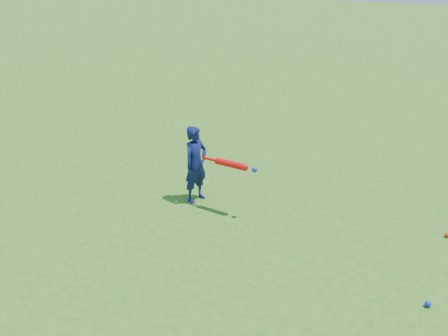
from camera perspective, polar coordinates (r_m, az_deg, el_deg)
name	(u,v)px	position (r m, az deg, el deg)	size (l,w,h in m)	color
ground	(231,210)	(7.39, 0.83, -4.77)	(80.00, 80.00, 0.00)	#2C6518
child	(196,164)	(7.46, -3.24, 0.43)	(0.43, 0.28, 1.18)	#0F1647
ground_ball_red	(447,235)	(7.31, 24.15, -7.00)	(0.07, 0.07, 0.07)	red
ground_ball_blue	(428,304)	(5.90, 22.27, -14.19)	(0.07, 0.07, 0.07)	#0C24D5
bat_swing	(233,165)	(7.00, 1.03, 0.39)	(0.88, 0.10, 0.10)	red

